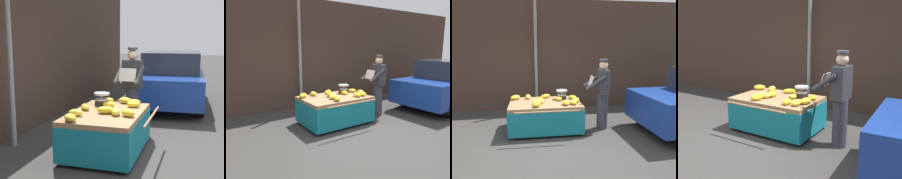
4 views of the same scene
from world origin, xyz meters
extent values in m
plane|color=#383533|center=(0.00, 0.00, 0.00)|extent=(60.00, 60.00, 0.00)
cube|color=#473328|center=(0.00, 3.14, 1.72)|extent=(16.00, 0.24, 3.44)
cylinder|color=gray|center=(-0.10, 2.78, 1.70)|extent=(0.09, 0.09, 3.40)
cube|color=#93704C|center=(0.06, 1.09, 0.66)|extent=(1.68, 1.14, 0.08)
cylinder|color=black|center=(-0.70, 1.09, 0.32)|extent=(0.05, 0.65, 0.65)
cylinder|color=#B7B7BC|center=(-0.73, 1.09, 0.32)|extent=(0.01, 0.12, 0.12)
cylinder|color=black|center=(0.82, 1.09, 0.32)|extent=(0.05, 0.65, 0.65)
cylinder|color=#B7B7BC|center=(0.85, 1.09, 0.32)|extent=(0.01, 0.12, 0.12)
cylinder|color=#4C4742|center=(0.06, 1.58, 0.31)|extent=(0.05, 0.05, 0.62)
cube|color=#147284|center=(0.06, 0.52, 0.34)|extent=(1.68, 0.02, 0.56)
cube|color=#147284|center=(0.06, 1.66, 0.34)|extent=(1.68, 0.02, 0.56)
cube|color=#147284|center=(-0.78, 1.09, 0.34)|extent=(0.02, 1.14, 0.56)
cube|color=#147284|center=(0.90, 1.09, 0.34)|extent=(0.02, 1.14, 0.56)
cylinder|color=#93704C|center=(0.06, 0.34, 0.68)|extent=(1.34, 0.04, 0.04)
cube|color=black|center=(0.49, 1.32, 0.74)|extent=(0.20, 0.20, 0.09)
cylinder|color=#B7B7BC|center=(0.49, 1.32, 0.84)|extent=(0.02, 0.02, 0.11)
cylinder|color=#B7B7BC|center=(0.49, 1.32, 0.92)|extent=(0.28, 0.28, 0.03)
cylinder|color=#B7B7BC|center=(0.49, 1.32, 0.81)|extent=(0.21, 0.21, 0.03)
ellipsoid|color=gold|center=(0.50, 0.74, 0.75)|extent=(0.17, 0.25, 0.10)
ellipsoid|color=gold|center=(-0.67, 1.43, 0.75)|extent=(0.31, 0.30, 0.11)
ellipsoid|color=gold|center=(0.09, 1.49, 0.75)|extent=(0.30, 0.25, 0.10)
ellipsoid|color=yellow|center=(0.40, 1.16, 0.75)|extent=(0.17, 0.24, 0.10)
ellipsoid|color=yellow|center=(-0.35, 1.47, 0.75)|extent=(0.14, 0.24, 0.11)
ellipsoid|color=gold|center=(-0.16, 0.68, 0.76)|extent=(0.25, 0.29, 0.12)
ellipsoid|color=yellow|center=(0.68, 0.77, 0.75)|extent=(0.19, 0.27, 0.11)
ellipsoid|color=yellow|center=(-0.13, 0.88, 0.76)|extent=(0.28, 0.20, 0.12)
ellipsoid|color=gold|center=(0.76, 1.29, 0.74)|extent=(0.25, 0.27, 0.09)
ellipsoid|color=gold|center=(-0.07, 1.07, 0.76)|extent=(0.24, 0.32, 0.12)
ellipsoid|color=gold|center=(0.78, 0.95, 0.76)|extent=(0.23, 0.30, 0.12)
cylinder|color=#383842|center=(1.45, 0.98, 0.44)|extent=(0.26, 0.26, 0.88)
cube|color=#333338|center=(1.45, 0.98, 1.17)|extent=(0.27, 0.40, 0.58)
sphere|color=#DBB28E|center=(1.45, 0.98, 1.56)|extent=(0.21, 0.21, 0.21)
cylinder|color=#3F3F47|center=(1.45, 0.98, 1.69)|extent=(0.20, 0.20, 0.05)
cylinder|color=#333338|center=(1.22, 0.79, 1.18)|extent=(0.48, 0.14, 0.37)
cylinder|color=#333338|center=(1.26, 1.21, 1.18)|extent=(0.48, 0.14, 0.37)
cube|color=silver|center=(1.15, 1.01, 1.19)|extent=(0.12, 0.35, 0.25)
cylinder|color=black|center=(2.90, 1.19, 0.30)|extent=(0.61, 0.21, 0.60)
camera|label=1|loc=(-4.77, -0.44, 1.93)|focal=50.28mm
camera|label=2|loc=(-2.87, -3.39, 1.92)|focal=34.72mm
camera|label=3|loc=(-0.23, -3.97, 2.01)|focal=34.77mm
camera|label=4|loc=(3.02, -3.30, 2.10)|focal=42.85mm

